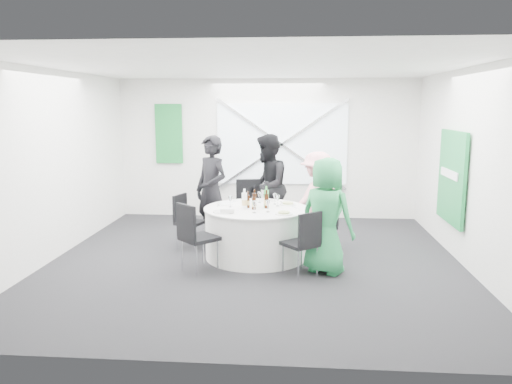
# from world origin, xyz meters

# --- Properties ---
(floor) EXTENTS (6.00, 6.00, 0.00)m
(floor) POSITION_xyz_m (0.00, 0.00, 0.00)
(floor) COLOR black
(floor) RESTS_ON ground
(ceiling) EXTENTS (6.00, 6.00, 0.00)m
(ceiling) POSITION_xyz_m (0.00, 0.00, 2.80)
(ceiling) COLOR silver
(ceiling) RESTS_ON wall_back
(wall_back) EXTENTS (6.00, 0.00, 6.00)m
(wall_back) POSITION_xyz_m (0.00, 3.00, 1.40)
(wall_back) COLOR white
(wall_back) RESTS_ON floor
(wall_front) EXTENTS (6.00, 0.00, 6.00)m
(wall_front) POSITION_xyz_m (0.00, -3.00, 1.40)
(wall_front) COLOR white
(wall_front) RESTS_ON floor
(wall_left) EXTENTS (0.00, 6.00, 6.00)m
(wall_left) POSITION_xyz_m (-3.00, 0.00, 1.40)
(wall_left) COLOR white
(wall_left) RESTS_ON floor
(wall_right) EXTENTS (0.00, 6.00, 6.00)m
(wall_right) POSITION_xyz_m (3.00, 0.00, 1.40)
(wall_right) COLOR white
(wall_right) RESTS_ON floor
(window_panel) EXTENTS (2.60, 0.03, 1.60)m
(window_panel) POSITION_xyz_m (0.30, 2.96, 1.50)
(window_panel) COLOR white
(window_panel) RESTS_ON wall_back
(window_brace_a) EXTENTS (2.63, 0.05, 1.84)m
(window_brace_a) POSITION_xyz_m (0.30, 2.92, 1.50)
(window_brace_a) COLOR silver
(window_brace_a) RESTS_ON window_panel
(window_brace_b) EXTENTS (2.63, 0.05, 1.84)m
(window_brace_b) POSITION_xyz_m (0.30, 2.92, 1.50)
(window_brace_b) COLOR silver
(window_brace_b) RESTS_ON window_panel
(green_banner) EXTENTS (0.55, 0.04, 1.20)m
(green_banner) POSITION_xyz_m (-2.00, 2.95, 1.70)
(green_banner) COLOR #166F2E
(green_banner) RESTS_ON wall_back
(green_sign) EXTENTS (0.05, 1.20, 1.40)m
(green_sign) POSITION_xyz_m (2.94, 0.60, 1.20)
(green_sign) COLOR #177E39
(green_sign) RESTS_ON wall_right
(banquet_table) EXTENTS (1.56, 1.56, 0.76)m
(banquet_table) POSITION_xyz_m (0.00, 0.20, 0.38)
(banquet_table) COLOR silver
(banquet_table) RESTS_ON floor
(chair_back) EXTENTS (0.53, 0.54, 1.01)m
(chair_back) POSITION_xyz_m (-0.21, 1.33, 0.59)
(chair_back) COLOR black
(chair_back) RESTS_ON floor
(chair_back_left) EXTENTS (0.51, 0.50, 0.86)m
(chair_back_left) POSITION_xyz_m (-1.16, 0.62, 0.50)
(chair_back_left) COLOR black
(chair_back_left) RESTS_ON floor
(chair_back_right) EXTENTS (0.50, 0.49, 0.86)m
(chair_back_right) POSITION_xyz_m (1.07, 0.57, 0.50)
(chair_back_right) COLOR black
(chair_back_right) RESTS_ON floor
(chair_front_right) EXTENTS (0.57, 0.58, 0.90)m
(chair_front_right) POSITION_xyz_m (0.71, -0.64, 0.53)
(chair_front_right) COLOR black
(chair_front_right) RESTS_ON floor
(chair_front_left) EXTENTS (0.62, 0.62, 0.97)m
(chair_front_left) POSITION_xyz_m (-0.78, -0.59, 0.57)
(chair_front_left) COLOR black
(chair_front_left) RESTS_ON floor
(person_man_back_left) EXTENTS (0.78, 0.75, 1.80)m
(person_man_back_left) POSITION_xyz_m (-0.78, 0.85, 0.90)
(person_man_back_left) COLOR black
(person_man_back_left) RESTS_ON floor
(person_man_back) EXTENTS (0.55, 0.91, 1.80)m
(person_man_back) POSITION_xyz_m (0.10, 1.33, 0.90)
(person_man_back) COLOR black
(person_man_back) RESTS_ON floor
(person_woman_pink) EXTENTS (1.08, 0.97, 1.55)m
(person_woman_pink) POSITION_xyz_m (0.94, 0.90, 0.77)
(person_woman_pink) COLOR pink
(person_woman_pink) RESTS_ON floor
(person_woman_green) EXTENTS (0.93, 0.84, 1.59)m
(person_woman_green) POSITION_xyz_m (1.01, -0.43, 0.80)
(person_woman_green) COLOR #25894A
(person_woman_green) RESTS_ON floor
(plate_back) EXTENTS (0.27, 0.27, 0.01)m
(plate_back) POSITION_xyz_m (0.09, 0.79, 0.77)
(plate_back) COLOR white
(plate_back) RESTS_ON banquet_table
(plate_back_left) EXTENTS (0.26, 0.26, 0.01)m
(plate_back_left) POSITION_xyz_m (-0.50, 0.45, 0.77)
(plate_back_left) COLOR white
(plate_back_left) RESTS_ON banquet_table
(plate_back_right) EXTENTS (0.25, 0.25, 0.04)m
(plate_back_right) POSITION_xyz_m (0.47, 0.47, 0.78)
(plate_back_right) COLOR white
(plate_back_right) RESTS_ON banquet_table
(plate_front_right) EXTENTS (0.25, 0.25, 0.04)m
(plate_front_right) POSITION_xyz_m (0.43, -0.22, 0.78)
(plate_front_right) COLOR white
(plate_front_right) RESTS_ON banquet_table
(plate_front_left) EXTENTS (0.29, 0.29, 0.01)m
(plate_front_left) POSITION_xyz_m (-0.45, -0.14, 0.77)
(plate_front_left) COLOR white
(plate_front_left) RESTS_ON banquet_table
(napkin) EXTENTS (0.21, 0.15, 0.05)m
(napkin) POSITION_xyz_m (-0.38, -0.20, 0.80)
(napkin) COLOR silver
(napkin) RESTS_ON plate_front_left
(beer_bottle_a) EXTENTS (0.06, 0.06, 0.25)m
(beer_bottle_a) POSITION_xyz_m (-0.12, 0.19, 0.86)
(beer_bottle_a) COLOR #351709
(beer_bottle_a) RESTS_ON banquet_table
(beer_bottle_b) EXTENTS (0.06, 0.06, 0.25)m
(beer_bottle_b) POSITION_xyz_m (-0.04, 0.35, 0.86)
(beer_bottle_b) COLOR #351709
(beer_bottle_b) RESTS_ON banquet_table
(beer_bottle_c) EXTENTS (0.06, 0.06, 0.28)m
(beer_bottle_c) POSITION_xyz_m (0.16, 0.18, 0.87)
(beer_bottle_c) COLOR #351709
(beer_bottle_c) RESTS_ON banquet_table
(beer_bottle_d) EXTENTS (0.06, 0.06, 0.24)m
(beer_bottle_d) POSITION_xyz_m (-0.02, 0.08, 0.85)
(beer_bottle_d) COLOR #351709
(beer_bottle_d) RESTS_ON banquet_table
(green_water_bottle) EXTENTS (0.08, 0.08, 0.32)m
(green_water_bottle) POSITION_xyz_m (0.15, 0.24, 0.89)
(green_water_bottle) COLOR green
(green_water_bottle) RESTS_ON banquet_table
(clear_water_bottle) EXTENTS (0.08, 0.08, 0.30)m
(clear_water_bottle) POSITION_xyz_m (-0.16, 0.11, 0.88)
(clear_water_bottle) COLOR white
(clear_water_bottle) RESTS_ON banquet_table
(wine_glass_a) EXTENTS (0.07, 0.07, 0.17)m
(wine_glass_a) POSITION_xyz_m (0.02, 0.61, 0.88)
(wine_glass_a) COLOR white
(wine_glass_a) RESTS_ON banquet_table
(wine_glass_b) EXTENTS (0.07, 0.07, 0.17)m
(wine_glass_b) POSITION_xyz_m (0.27, 0.50, 0.88)
(wine_glass_b) COLOR white
(wine_glass_b) RESTS_ON banquet_table
(wine_glass_c) EXTENTS (0.07, 0.07, 0.17)m
(wine_glass_c) POSITION_xyz_m (0.32, 0.35, 0.88)
(wine_glass_c) COLOR white
(wine_glass_c) RESTS_ON banquet_table
(wine_glass_d) EXTENTS (0.07, 0.07, 0.17)m
(wine_glass_d) POSITION_xyz_m (0.19, -0.08, 0.88)
(wine_glass_d) COLOR white
(wine_glass_d) RESTS_ON banquet_table
(wine_glass_e) EXTENTS (0.07, 0.07, 0.17)m
(wine_glass_e) POSITION_xyz_m (0.00, -0.15, 0.88)
(wine_glass_e) COLOR white
(wine_glass_e) RESTS_ON banquet_table
(wine_glass_f) EXTENTS (0.07, 0.07, 0.17)m
(wine_glass_f) POSITION_xyz_m (-0.39, 0.23, 0.88)
(wine_glass_f) COLOR white
(wine_glass_f) RESTS_ON banquet_table
(fork_a) EXTENTS (0.08, 0.14, 0.01)m
(fork_a) POSITION_xyz_m (-0.40, 0.61, 0.76)
(fork_a) COLOR silver
(fork_a) RESTS_ON banquet_table
(knife_a) EXTENTS (0.09, 0.14, 0.01)m
(knife_a) POSITION_xyz_m (-0.56, 0.33, 0.76)
(knife_a) COLOR silver
(knife_a) RESTS_ON banquet_table
(fork_b) EXTENTS (0.15, 0.03, 0.01)m
(fork_b) POSITION_xyz_m (0.22, 0.73, 0.76)
(fork_b) COLOR silver
(fork_b) RESTS_ON banquet_table
(knife_b) EXTENTS (0.15, 0.02, 0.01)m
(knife_b) POSITION_xyz_m (-0.20, 0.74, 0.76)
(knife_b) COLOR silver
(knife_b) RESTS_ON banquet_table
(fork_c) EXTENTS (0.08, 0.14, 0.01)m
(fork_c) POSITION_xyz_m (0.57, 0.28, 0.76)
(fork_c) COLOR silver
(fork_c) RESTS_ON banquet_table
(knife_c) EXTENTS (0.09, 0.14, 0.01)m
(knife_c) POSITION_xyz_m (0.38, 0.63, 0.76)
(knife_c) COLOR silver
(knife_c) RESTS_ON banquet_table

